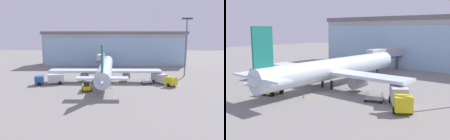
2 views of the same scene
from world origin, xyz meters
The scene contains 11 objects.
ground centered at (0.00, 0.00, 0.00)m, with size 240.00×240.00×0.00m, color gray.
terminal_building centered at (0.00, 40.98, 7.07)m, with size 60.76×14.75×14.14m.
jet_bridge centered at (-4.29, 28.53, 4.38)m, with size 3.41×13.46×5.76m.
apron_light_mast centered at (22.54, 13.52, 10.72)m, with size 3.20×0.40×17.97m.
airplane centered at (-1.83, 6.12, 3.40)m, with size 30.85×38.26×11.05m.
catering_truck centered at (-16.10, 1.37, 1.47)m, with size 7.62×4.19×2.65m.
fuel_truck centered at (13.63, 2.28, 1.47)m, with size 6.05×7.21×2.65m.
baggage_cart centered at (9.44, 2.32, 0.50)m, with size 3.19×2.51×1.50m.
pushback_tug centered at (-5.61, -5.05, 0.97)m, with size 2.67×3.48×2.30m.
safety_cone_nose centered at (-0.10, -2.99, 0.28)m, with size 0.36×0.36×0.55m, color orange.
safety_cone_wingtip centered at (-15.67, 7.72, 0.28)m, with size 0.36×0.36×0.55m, color orange.
Camera 1 is at (1.86, -54.52, 13.27)m, focal length 35.00 mm.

